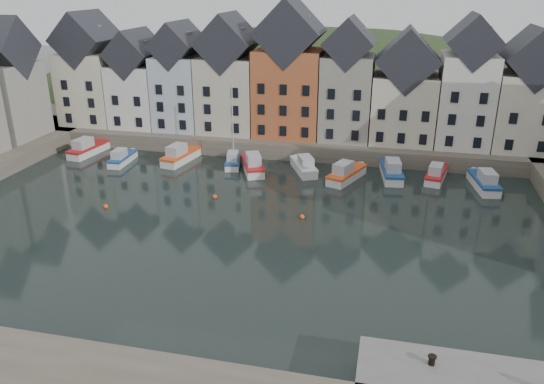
% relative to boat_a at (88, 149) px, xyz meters
% --- Properties ---
extents(ground, '(260.00, 260.00, 0.00)m').
position_rel_boat_a_xyz_m(ground, '(25.38, -18.75, -0.78)').
color(ground, black).
rests_on(ground, ground).
extents(far_quay, '(90.00, 16.00, 2.00)m').
position_rel_boat_a_xyz_m(far_quay, '(25.38, 11.25, 0.22)').
color(far_quay, brown).
rests_on(far_quay, ground).
extents(hillside, '(153.60, 70.40, 64.00)m').
position_rel_boat_a_xyz_m(hillside, '(25.40, 37.25, -18.74)').
color(hillside, '#23361B').
rests_on(hillside, ground).
extents(far_terrace, '(72.37, 8.16, 17.78)m').
position_rel_boat_a_xyz_m(far_terrace, '(28.59, 9.25, 8.10)').
color(far_terrace, beige).
rests_on(far_terrace, far_quay).
extents(mooring_buoys, '(20.50, 5.50, 0.50)m').
position_rel_boat_a_xyz_m(mooring_buoys, '(21.38, -13.42, -0.63)').
color(mooring_buoys, '#E34E1A').
rests_on(mooring_buoys, ground).
extents(boat_a, '(2.90, 6.99, 2.61)m').
position_rel_boat_a_xyz_m(boat_a, '(0.00, 0.00, 0.00)').
color(boat_a, silver).
rests_on(boat_a, ground).
extents(boat_b, '(2.06, 5.72, 2.16)m').
position_rel_boat_a_xyz_m(boat_b, '(6.17, -2.29, -0.13)').
color(boat_b, silver).
rests_on(boat_b, ground).
extents(boat_c, '(3.27, 7.22, 2.67)m').
position_rel_boat_a_xyz_m(boat_c, '(13.20, -0.07, 0.02)').
color(boat_c, silver).
rests_on(boat_c, ground).
extents(boat_d, '(2.83, 5.79, 10.62)m').
position_rel_boat_a_xyz_m(boat_d, '(20.22, -0.03, -0.09)').
color(boat_d, silver).
rests_on(boat_d, ground).
extents(boat_e, '(4.66, 7.24, 2.67)m').
position_rel_boat_a_xyz_m(boat_e, '(23.12, -1.50, 0.02)').
color(boat_e, silver).
rests_on(boat_e, ground).
extents(boat_f, '(4.42, 6.56, 2.43)m').
position_rel_boat_a_xyz_m(boat_f, '(29.26, -0.44, -0.05)').
color(boat_f, silver).
rests_on(boat_f, ground).
extents(boat_g, '(4.39, 7.05, 2.59)m').
position_rel_boat_a_xyz_m(boat_g, '(34.48, -2.13, -0.00)').
color(boat_g, silver).
rests_on(boat_g, ground).
extents(boat_h, '(3.09, 7.20, 2.68)m').
position_rel_boat_a_xyz_m(boat_h, '(39.61, -0.10, 0.02)').
color(boat_h, silver).
rests_on(boat_h, ground).
extents(boat_i, '(3.06, 6.30, 2.32)m').
position_rel_boat_a_xyz_m(boat_i, '(44.68, 0.25, -0.08)').
color(boat_i, silver).
rests_on(boat_i, ground).
extents(boat_j, '(3.07, 6.86, 2.54)m').
position_rel_boat_a_xyz_m(boat_j, '(49.74, -1.33, -0.02)').
color(boat_j, silver).
rests_on(boat_j, ground).
extents(mooring_bollard, '(0.48, 0.48, 0.56)m').
position_rel_boat_a_xyz_m(mooring_bollard, '(42.36, -35.41, 1.53)').
color(mooring_bollard, black).
rests_on(mooring_bollard, near_quay).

